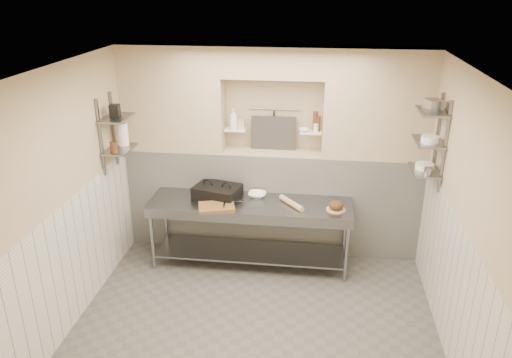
% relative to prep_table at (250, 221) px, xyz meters
% --- Properties ---
extents(floor, '(4.00, 3.90, 0.10)m').
position_rel_prep_table_xyz_m(floor, '(0.23, -1.18, -0.69)').
color(floor, '#56524D').
rests_on(floor, ground).
extents(ceiling, '(4.00, 3.90, 0.10)m').
position_rel_prep_table_xyz_m(ceiling, '(0.23, -1.18, 2.21)').
color(ceiling, silver).
rests_on(ceiling, ground).
extents(wall_left, '(0.10, 3.90, 2.80)m').
position_rel_prep_table_xyz_m(wall_left, '(-1.82, -1.18, 0.76)').
color(wall_left, tan).
rests_on(wall_left, ground).
extents(wall_right, '(0.10, 3.90, 2.80)m').
position_rel_prep_table_xyz_m(wall_right, '(2.28, -1.18, 0.76)').
color(wall_right, tan).
rests_on(wall_right, ground).
extents(wall_back, '(4.00, 0.10, 2.80)m').
position_rel_prep_table_xyz_m(wall_back, '(0.23, 0.82, 0.76)').
color(wall_back, tan).
rests_on(wall_back, ground).
extents(wall_front, '(4.00, 0.10, 2.80)m').
position_rel_prep_table_xyz_m(wall_front, '(0.23, -3.18, 0.76)').
color(wall_front, tan).
rests_on(wall_front, ground).
extents(backwall_lower, '(4.00, 0.40, 1.40)m').
position_rel_prep_table_xyz_m(backwall_lower, '(0.23, 0.57, 0.06)').
color(backwall_lower, silver).
rests_on(backwall_lower, floor).
extents(alcove_sill, '(1.30, 0.40, 0.02)m').
position_rel_prep_table_xyz_m(alcove_sill, '(0.23, 0.57, 0.77)').
color(alcove_sill, tan).
rests_on(alcove_sill, backwall_lower).
extents(backwall_pillar_left, '(1.35, 0.40, 1.40)m').
position_rel_prep_table_xyz_m(backwall_pillar_left, '(-1.10, 0.57, 1.46)').
color(backwall_pillar_left, tan).
rests_on(backwall_pillar_left, backwall_lower).
extents(backwall_pillar_right, '(1.35, 0.40, 1.40)m').
position_rel_prep_table_xyz_m(backwall_pillar_right, '(1.55, 0.57, 1.46)').
color(backwall_pillar_right, tan).
rests_on(backwall_pillar_right, backwall_lower).
extents(backwall_header, '(1.30, 0.40, 0.40)m').
position_rel_prep_table_xyz_m(backwall_header, '(0.23, 0.57, 1.96)').
color(backwall_header, tan).
rests_on(backwall_header, backwall_lower).
extents(wainscot_left, '(0.02, 3.90, 1.40)m').
position_rel_prep_table_xyz_m(wainscot_left, '(-1.76, -1.18, 0.06)').
color(wainscot_left, silver).
rests_on(wainscot_left, floor).
extents(wainscot_right, '(0.02, 3.90, 1.40)m').
position_rel_prep_table_xyz_m(wainscot_right, '(2.22, -1.18, 0.06)').
color(wainscot_right, silver).
rests_on(wainscot_right, floor).
extents(alcove_shelf_left, '(0.28, 0.16, 0.02)m').
position_rel_prep_table_xyz_m(alcove_shelf_left, '(-0.27, 0.57, 1.06)').
color(alcove_shelf_left, white).
rests_on(alcove_shelf_left, backwall_lower).
extents(alcove_shelf_right, '(0.28, 0.16, 0.02)m').
position_rel_prep_table_xyz_m(alcove_shelf_right, '(0.73, 0.57, 1.06)').
color(alcove_shelf_right, white).
rests_on(alcove_shelf_right, backwall_lower).
extents(utensil_rail, '(0.70, 0.02, 0.02)m').
position_rel_prep_table_xyz_m(utensil_rail, '(0.23, 0.74, 1.31)').
color(utensil_rail, gray).
rests_on(utensil_rail, wall_back).
extents(hanging_steel, '(0.02, 0.02, 0.30)m').
position_rel_prep_table_xyz_m(hanging_steel, '(0.23, 0.72, 1.14)').
color(hanging_steel, black).
rests_on(hanging_steel, utensil_rail).
extents(splash_panel, '(0.60, 0.08, 0.45)m').
position_rel_prep_table_xyz_m(splash_panel, '(0.23, 0.67, 1.00)').
color(splash_panel, '#383330').
rests_on(splash_panel, alcove_sill).
extents(shelf_rail_left_a, '(0.03, 0.03, 0.95)m').
position_rel_prep_table_xyz_m(shelf_rail_left_a, '(-1.75, 0.07, 1.16)').
color(shelf_rail_left_a, slate).
rests_on(shelf_rail_left_a, wall_left).
extents(shelf_rail_left_b, '(0.03, 0.03, 0.95)m').
position_rel_prep_table_xyz_m(shelf_rail_left_b, '(-1.75, -0.33, 1.16)').
color(shelf_rail_left_b, slate).
rests_on(shelf_rail_left_b, wall_left).
extents(wall_shelf_left_lower, '(0.30, 0.50, 0.02)m').
position_rel_prep_table_xyz_m(wall_shelf_left_lower, '(-1.61, -0.13, 0.96)').
color(wall_shelf_left_lower, slate).
rests_on(wall_shelf_left_lower, wall_left).
extents(wall_shelf_left_upper, '(0.30, 0.50, 0.03)m').
position_rel_prep_table_xyz_m(wall_shelf_left_upper, '(-1.61, -0.13, 1.36)').
color(wall_shelf_left_upper, slate).
rests_on(wall_shelf_left_upper, wall_left).
extents(shelf_rail_right_a, '(0.03, 0.03, 1.05)m').
position_rel_prep_table_xyz_m(shelf_rail_right_a, '(2.20, 0.07, 1.21)').
color(shelf_rail_right_a, slate).
rests_on(shelf_rail_right_a, wall_right).
extents(shelf_rail_right_b, '(0.03, 0.03, 1.05)m').
position_rel_prep_table_xyz_m(shelf_rail_right_b, '(2.20, -0.33, 1.21)').
color(shelf_rail_right_b, slate).
rests_on(shelf_rail_right_b, wall_right).
extents(wall_shelf_right_lower, '(0.30, 0.50, 0.02)m').
position_rel_prep_table_xyz_m(wall_shelf_right_lower, '(2.07, -0.13, 0.86)').
color(wall_shelf_right_lower, slate).
rests_on(wall_shelf_right_lower, wall_right).
extents(wall_shelf_right_mid, '(0.30, 0.50, 0.02)m').
position_rel_prep_table_xyz_m(wall_shelf_right_mid, '(2.07, -0.13, 1.21)').
color(wall_shelf_right_mid, slate).
rests_on(wall_shelf_right_mid, wall_right).
extents(wall_shelf_right_upper, '(0.30, 0.50, 0.03)m').
position_rel_prep_table_xyz_m(wall_shelf_right_upper, '(2.07, -0.13, 1.56)').
color(wall_shelf_right_upper, slate).
rests_on(wall_shelf_right_upper, wall_right).
extents(prep_table, '(2.60, 0.70, 0.90)m').
position_rel_prep_table_xyz_m(prep_table, '(0.00, 0.00, 0.00)').
color(prep_table, gray).
rests_on(prep_table, floor).
extents(panini_press, '(0.66, 0.55, 0.15)m').
position_rel_prep_table_xyz_m(panini_press, '(-0.45, 0.14, 0.34)').
color(panini_press, black).
rests_on(panini_press, prep_table).
extents(cutting_board, '(0.51, 0.42, 0.04)m').
position_rel_prep_table_xyz_m(cutting_board, '(-0.39, -0.21, 0.28)').
color(cutting_board, brown).
rests_on(cutting_board, prep_table).
extents(knife_blade, '(0.25, 0.06, 0.01)m').
position_rel_prep_table_xyz_m(knife_blade, '(-0.20, -0.06, 0.31)').
color(knife_blade, gray).
rests_on(knife_blade, cutting_board).
extents(tongs, '(0.05, 0.27, 0.02)m').
position_rel_prep_table_xyz_m(tongs, '(-0.30, -0.17, 0.31)').
color(tongs, gray).
rests_on(tongs, cutting_board).
extents(mixing_bowl, '(0.25, 0.25, 0.06)m').
position_rel_prep_table_xyz_m(mixing_bowl, '(0.07, 0.21, 0.29)').
color(mixing_bowl, white).
rests_on(mixing_bowl, prep_table).
extents(rolling_pin, '(0.34, 0.40, 0.07)m').
position_rel_prep_table_xyz_m(rolling_pin, '(0.53, -0.01, 0.29)').
color(rolling_pin, tan).
rests_on(rolling_pin, prep_table).
extents(bread_board, '(0.24, 0.24, 0.01)m').
position_rel_prep_table_xyz_m(bread_board, '(1.08, -0.07, 0.26)').
color(bread_board, tan).
rests_on(bread_board, prep_table).
extents(bread_loaf, '(0.19, 0.19, 0.11)m').
position_rel_prep_table_xyz_m(bread_loaf, '(1.08, -0.07, 0.33)').
color(bread_loaf, '#4C2D19').
rests_on(bread_loaf, bread_board).
extents(bottle_soap, '(0.11, 0.11, 0.28)m').
position_rel_prep_table_xyz_m(bottle_soap, '(-0.29, 0.54, 1.21)').
color(bottle_soap, white).
rests_on(bottle_soap, alcove_shelf_left).
extents(jar_alcove, '(0.08, 0.08, 0.12)m').
position_rel_prep_table_xyz_m(jar_alcove, '(-0.20, 0.59, 1.13)').
color(jar_alcove, tan).
rests_on(jar_alcove, alcove_shelf_left).
extents(bowl_alcove, '(0.17, 0.17, 0.04)m').
position_rel_prep_table_xyz_m(bowl_alcove, '(0.63, 0.55, 1.09)').
color(bowl_alcove, white).
rests_on(bowl_alcove, alcove_shelf_right).
extents(condiment_a, '(0.05, 0.05, 0.20)m').
position_rel_prep_table_xyz_m(condiment_a, '(0.82, 0.58, 1.17)').
color(condiment_a, '#4F2A15').
rests_on(condiment_a, alcove_shelf_right).
extents(condiment_b, '(0.06, 0.06, 0.26)m').
position_rel_prep_table_xyz_m(condiment_b, '(0.78, 0.59, 1.20)').
color(condiment_b, '#4F2A15').
rests_on(condiment_b, alcove_shelf_right).
extents(condiment_c, '(0.06, 0.06, 0.11)m').
position_rel_prep_table_xyz_m(condiment_c, '(0.79, 0.56, 1.12)').
color(condiment_c, white).
rests_on(condiment_c, alcove_shelf_right).
extents(jug_left, '(0.14, 0.14, 0.28)m').
position_rel_prep_table_xyz_m(jug_left, '(-1.61, 0.00, 1.11)').
color(jug_left, white).
rests_on(jug_left, wall_shelf_left_lower).
extents(jar_left, '(0.09, 0.09, 0.13)m').
position_rel_prep_table_xyz_m(jar_left, '(-1.61, -0.30, 1.04)').
color(jar_left, '#4F2A15').
rests_on(jar_left, wall_shelf_left_lower).
extents(box_left_upper, '(0.12, 0.12, 0.16)m').
position_rel_prep_table_xyz_m(box_left_upper, '(-1.61, -0.15, 1.45)').
color(box_left_upper, black).
rests_on(box_left_upper, wall_shelf_left_upper).
extents(bowl_right, '(0.22, 0.22, 0.06)m').
position_rel_prep_table_xyz_m(bowl_right, '(2.07, -0.12, 0.90)').
color(bowl_right, white).
rests_on(bowl_right, wall_shelf_right_lower).
extents(canister_right, '(0.09, 0.09, 0.09)m').
position_rel_prep_table_xyz_m(canister_right, '(2.07, -0.32, 0.92)').
color(canister_right, gray).
rests_on(canister_right, wall_shelf_right_lower).
extents(bowl_right_mid, '(0.20, 0.20, 0.07)m').
position_rel_prep_table_xyz_m(bowl_right_mid, '(2.07, -0.20, 1.26)').
color(bowl_right_mid, white).
rests_on(bowl_right_mid, wall_shelf_right_mid).
extents(basket_right, '(0.21, 0.23, 0.12)m').
position_rel_prep_table_xyz_m(basket_right, '(2.07, -0.14, 1.63)').
color(basket_right, gray).
rests_on(basket_right, wall_shelf_right_upper).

